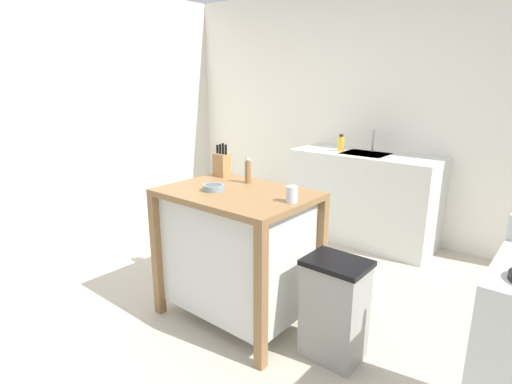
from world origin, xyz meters
name	(u,v)px	position (x,y,z in m)	size (l,w,h in m)	color
ground_plane	(214,317)	(0.00, 0.00, 0.00)	(5.96, 5.96, 0.00)	#BCB29E
wall_back	(371,112)	(0.00, 2.38, 1.30)	(4.96, 0.10, 2.60)	silver
wall_left	(115,109)	(-2.48, 0.89, 1.30)	(0.10, 2.98, 2.60)	silver
kitchen_island	(237,248)	(0.12, 0.12, 0.51)	(0.99, 0.70, 0.92)	olive
knife_block	(222,164)	(-0.26, 0.38, 1.01)	(0.11, 0.09, 0.25)	#AD7F4C
bowl_ceramic_small	(214,187)	(-0.01, 0.04, 0.94)	(0.14, 0.14, 0.04)	gray
drinking_cup	(292,194)	(0.54, 0.14, 0.97)	(0.07, 0.07, 0.10)	silver
pepper_grinder	(248,171)	(0.03, 0.33, 1.01)	(0.04, 0.04, 0.18)	olive
trash_bin	(334,309)	(0.85, 0.16, 0.32)	(0.36, 0.28, 0.63)	gray
sink_counter	(363,197)	(0.14, 2.03, 0.46)	(1.47, 0.60, 0.92)	silver
sink_faucet	(373,141)	(0.14, 2.17, 1.03)	(0.02, 0.02, 0.22)	#B7BCC1
bottle_dish_soap	(341,143)	(-0.11, 1.97, 1.00)	(0.07, 0.07, 0.17)	yellow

